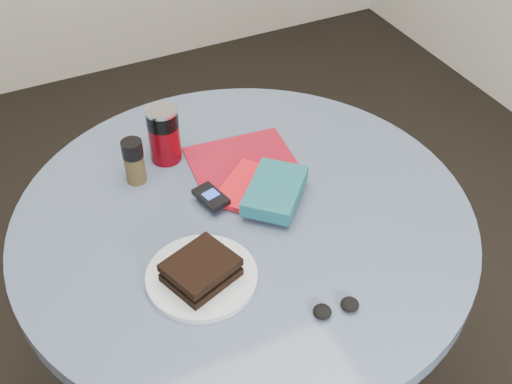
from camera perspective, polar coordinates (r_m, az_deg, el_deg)
name	(u,v)px	position (r m, az deg, el deg)	size (l,w,h in m)	color
table	(244,264)	(1.51, -1.03, -6.42)	(1.00, 1.00, 0.75)	black
plate	(202,277)	(1.26, -4.85, -7.52)	(0.22, 0.22, 0.01)	silver
sandwich	(201,270)	(1.23, -4.93, -6.90)	(0.15, 0.14, 0.04)	black
soda_can	(164,134)	(1.51, -8.18, 5.10)	(0.10, 0.10, 0.14)	#64050D
pepper_grinder	(134,161)	(1.46, -10.79, 2.72)	(0.06, 0.06, 0.11)	#41341B
magazine	(241,160)	(1.53, -1.32, 2.88)	(0.24, 0.18, 0.00)	maroon
red_book	(249,187)	(1.44, -0.67, 0.44)	(0.16, 0.11, 0.01)	red
novel	(275,191)	(1.39, 1.70, 0.12)	(0.17, 0.11, 0.03)	#124F59
mp3_player	(211,197)	(1.39, -4.03, -0.42)	(0.06, 0.09, 0.01)	black
headphones	(336,308)	(1.21, 7.13, -10.19)	(0.09, 0.05, 0.02)	black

